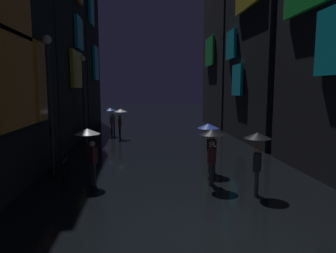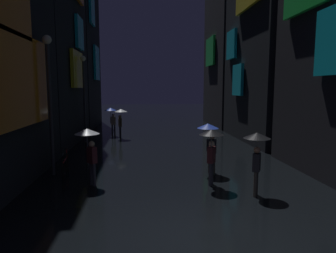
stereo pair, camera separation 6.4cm
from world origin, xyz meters
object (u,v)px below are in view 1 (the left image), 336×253
Objects in this scene: streetlamp_left_far at (84,89)px; streetlamp_left_near at (49,90)px; pedestrian_near_crossing_clear at (89,141)px; pedestrian_midstreet_centre_black at (212,141)px; pedestrian_foreground_left_black at (257,146)px; pedestrian_midstreet_left_blue at (111,114)px; pedestrian_foreground_right_blue at (209,134)px; pedestrian_far_right_clear at (120,115)px; bicycle_parked_at_storefront at (65,163)px.

streetlamp_left_near reaches higher than streetlamp_left_far.
pedestrian_near_crossing_clear and pedestrian_midstreet_centre_black have the same top height.
pedestrian_midstreet_left_blue is (-6.02, 13.16, 0.00)m from pedestrian_foreground_left_black.
pedestrian_midstreet_left_blue is 3.57m from streetlamp_left_far.
streetlamp_left_near is at bearing 139.44° from pedestrian_near_crossing_clear.
streetlamp_left_near is at bearing 177.14° from pedestrian_foreground_right_blue.
pedestrian_foreground_right_blue is 6.76m from streetlamp_left_near.
pedestrian_foreground_left_black is at bearing -54.46° from streetlamp_left_far.
streetlamp_left_far is (-6.50, 7.78, 1.85)m from pedestrian_foreground_right_blue.
pedestrian_far_right_clear reaches higher than bicycle_parked_at_storefront.
bicycle_parked_at_storefront is at bearing -86.79° from streetlamp_left_far.
pedestrian_midstreet_left_blue is at bearing 91.35° from pedestrian_near_crossing_clear.
streetlamp_left_far reaches higher than pedestrian_midstreet_left_blue.
pedestrian_near_crossing_clear is 4.90m from pedestrian_foreground_right_blue.
pedestrian_far_right_clear is 0.38× the size of streetlamp_left_far.
streetlamp_left_near is at bearing 161.97° from pedestrian_midstreet_centre_black.
pedestrian_midstreet_centre_black is 0.38× the size of streetlamp_left_far.
bicycle_parked_at_storefront is 0.32× the size of streetlamp_left_near.
streetlamp_left_near reaches higher than bicycle_parked_at_storefront.
pedestrian_midstreet_centre_black is 0.37× the size of streetlamp_left_near.
pedestrian_foreground_left_black is 0.37× the size of streetlamp_left_near.
pedestrian_far_right_clear is at bearing 87.31° from pedestrian_near_crossing_clear.
bicycle_parked_at_storefront is 3.18m from streetlamp_left_near.
pedestrian_midstreet_centre_black is (3.97, -10.88, 0.00)m from pedestrian_far_right_clear.
pedestrian_foreground_left_black and pedestrian_midstreet_centre_black have the same top height.
pedestrian_foreground_left_black is 14.47m from pedestrian_midstreet_left_blue.
streetlamp_left_far is at bearing 90.00° from streetlamp_left_near.
streetlamp_left_near is (-6.50, 0.32, 1.86)m from pedestrian_foreground_right_blue.
pedestrian_far_right_clear and pedestrian_midstreet_centre_black have the same top height.
pedestrian_foreground_left_black is 8.28m from streetlamp_left_near.
pedestrian_midstreet_centre_black and pedestrian_midstreet_left_blue have the same top height.
pedestrian_near_crossing_clear is 1.00× the size of pedestrian_midstreet_left_blue.
pedestrian_foreground_right_blue reaches higher than bicycle_parked_at_storefront.
pedestrian_foreground_right_blue is at bearing -65.07° from pedestrian_far_right_clear.
pedestrian_foreground_left_black and pedestrian_midstreet_left_blue have the same top height.
pedestrian_far_right_clear is at bearing 114.93° from pedestrian_foreground_right_blue.
pedestrian_near_crossing_clear is at bearing 165.04° from pedestrian_foreground_left_black.
streetlamp_left_near is (-7.48, 3.02, 1.86)m from pedestrian_foreground_left_black.
streetlamp_left_far is 1.00× the size of streetlamp_left_near.
pedestrian_midstreet_left_blue is 1.00× the size of pedestrian_foreground_right_blue.
streetlamp_left_near is (-0.40, -0.35, 3.14)m from bicycle_parked_at_storefront.
pedestrian_far_right_clear is 1.17× the size of bicycle_parked_at_storefront.
pedestrian_near_crossing_clear is 9.29m from streetlamp_left_far.
pedestrian_foreground_left_black is 1.00× the size of pedestrian_foreground_right_blue.
pedestrian_far_right_clear is at bearing -58.95° from pedestrian_midstreet_left_blue.
pedestrian_foreground_left_black is at bearing -21.99° from streetlamp_left_near.
pedestrian_midstreet_left_blue is (-4.73, 12.15, 0.00)m from pedestrian_midstreet_centre_black.
pedestrian_near_crossing_clear is (-5.75, 1.54, 0.00)m from pedestrian_foreground_left_black.
pedestrian_midstreet_left_blue is at bearing 81.80° from streetlamp_left_near.
pedestrian_midstreet_left_blue is at bearing 83.80° from bicycle_parked_at_storefront.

